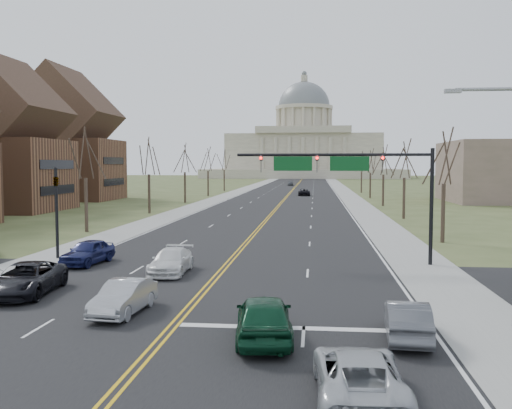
% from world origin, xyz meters
% --- Properties ---
extents(ground, '(600.00, 600.00, 0.00)m').
position_xyz_m(ground, '(0.00, 0.00, 0.00)').
color(ground, '#3D4B25').
rests_on(ground, ground).
extents(road, '(20.00, 380.00, 0.01)m').
position_xyz_m(road, '(0.00, 110.00, 0.01)').
color(road, black).
rests_on(road, ground).
extents(cross_road, '(120.00, 14.00, 0.01)m').
position_xyz_m(cross_road, '(0.00, 6.00, 0.01)').
color(cross_road, black).
rests_on(cross_road, ground).
extents(sidewalk_left, '(4.00, 380.00, 0.03)m').
position_xyz_m(sidewalk_left, '(-12.00, 110.00, 0.01)').
color(sidewalk_left, gray).
rests_on(sidewalk_left, ground).
extents(sidewalk_right, '(4.00, 380.00, 0.03)m').
position_xyz_m(sidewalk_right, '(12.00, 110.00, 0.01)').
color(sidewalk_right, gray).
rests_on(sidewalk_right, ground).
extents(center_line, '(0.42, 380.00, 0.01)m').
position_xyz_m(center_line, '(0.00, 110.00, 0.01)').
color(center_line, gold).
rests_on(center_line, road).
extents(edge_line_left, '(0.15, 380.00, 0.01)m').
position_xyz_m(edge_line_left, '(-9.80, 110.00, 0.01)').
color(edge_line_left, silver).
rests_on(edge_line_left, road).
extents(edge_line_right, '(0.15, 380.00, 0.01)m').
position_xyz_m(edge_line_right, '(9.80, 110.00, 0.01)').
color(edge_line_right, silver).
rests_on(edge_line_right, road).
extents(stop_bar, '(9.50, 0.50, 0.01)m').
position_xyz_m(stop_bar, '(5.00, -1.00, 0.01)').
color(stop_bar, silver).
rests_on(stop_bar, road).
extents(capitol, '(90.00, 60.00, 50.00)m').
position_xyz_m(capitol, '(0.00, 249.91, 14.20)').
color(capitol, beige).
rests_on(capitol, ground).
extents(signal_mast, '(12.12, 0.44, 7.20)m').
position_xyz_m(signal_mast, '(7.45, 13.50, 5.76)').
color(signal_mast, black).
rests_on(signal_mast, ground).
extents(signal_left, '(0.32, 0.36, 6.00)m').
position_xyz_m(signal_left, '(-11.50, 13.50, 3.71)').
color(signal_left, black).
rests_on(signal_left, ground).
extents(street_light, '(2.90, 0.25, 9.07)m').
position_xyz_m(street_light, '(12.74, 0.00, 5.23)').
color(street_light, gray).
rests_on(street_light, ground).
extents(tree_r_0, '(3.74, 3.74, 8.50)m').
position_xyz_m(tree_r_0, '(15.50, 24.00, 6.55)').
color(tree_r_0, '#342A1F').
rests_on(tree_r_0, ground).
extents(tree_l_0, '(3.96, 3.96, 9.00)m').
position_xyz_m(tree_l_0, '(-15.50, 28.00, 6.94)').
color(tree_l_0, '#342A1F').
rests_on(tree_l_0, ground).
extents(tree_r_1, '(3.74, 3.74, 8.50)m').
position_xyz_m(tree_r_1, '(15.50, 44.00, 6.55)').
color(tree_r_1, '#342A1F').
rests_on(tree_r_1, ground).
extents(tree_l_1, '(3.96, 3.96, 9.00)m').
position_xyz_m(tree_l_1, '(-15.50, 48.00, 6.94)').
color(tree_l_1, '#342A1F').
rests_on(tree_l_1, ground).
extents(tree_r_2, '(3.74, 3.74, 8.50)m').
position_xyz_m(tree_r_2, '(15.50, 64.00, 6.55)').
color(tree_r_2, '#342A1F').
rests_on(tree_r_2, ground).
extents(tree_l_2, '(3.96, 3.96, 9.00)m').
position_xyz_m(tree_l_2, '(-15.50, 68.00, 6.94)').
color(tree_l_2, '#342A1F').
rests_on(tree_l_2, ground).
extents(tree_r_3, '(3.74, 3.74, 8.50)m').
position_xyz_m(tree_r_3, '(15.50, 84.00, 6.55)').
color(tree_r_3, '#342A1F').
rests_on(tree_r_3, ground).
extents(tree_l_3, '(3.96, 3.96, 9.00)m').
position_xyz_m(tree_l_3, '(-15.50, 88.00, 6.94)').
color(tree_l_3, '#342A1F').
rests_on(tree_l_3, ground).
extents(tree_r_4, '(3.74, 3.74, 8.50)m').
position_xyz_m(tree_r_4, '(15.50, 104.00, 6.55)').
color(tree_r_4, '#342A1F').
rests_on(tree_r_4, ground).
extents(tree_l_4, '(3.96, 3.96, 9.00)m').
position_xyz_m(tree_l_4, '(-15.50, 108.00, 6.94)').
color(tree_l_4, '#342A1F').
rests_on(tree_l_4, ground).
extents(bldg_left_mid, '(15.10, 14.28, 20.75)m').
position_xyz_m(bldg_left_mid, '(-36.00, 50.00, 8.54)').
color(bldg_left_mid, brown).
rests_on(bldg_left_mid, ground).
extents(bldg_left_far, '(17.10, 14.28, 23.25)m').
position_xyz_m(bldg_left_far, '(-38.00, 74.00, 9.54)').
color(bldg_left_far, brown).
rests_on(bldg_left_far, ground).
extents(car_nb_inner_lead, '(2.45, 5.02, 1.65)m').
position_xyz_m(car_nb_inner_lead, '(3.63, -2.62, 0.84)').
color(car_nb_inner_lead, '#0D3B24').
rests_on(car_nb_inner_lead, road).
extents(car_nb_outer_lead, '(1.76, 4.28, 1.38)m').
position_xyz_m(car_nb_outer_lead, '(8.67, -1.94, 0.70)').
color(car_nb_outer_lead, '#54575D').
rests_on(car_nb_outer_lead, road).
extents(car_nb_outer_second, '(2.42, 4.97, 1.36)m').
position_xyz_m(car_nb_outer_second, '(6.55, -7.44, 0.69)').
color(car_nb_outer_second, '#B2B6BB').
rests_on(car_nb_outer_second, road).
extents(car_sb_inner_lead, '(1.81, 4.28, 1.38)m').
position_xyz_m(car_sb_inner_lead, '(-2.49, 0.38, 0.70)').
color(car_sb_inner_lead, '#A4A7AC').
rests_on(car_sb_inner_lead, road).
extents(car_sb_outer_lead, '(2.95, 5.60, 1.50)m').
position_xyz_m(car_sb_outer_lead, '(-8.29, 3.27, 0.76)').
color(car_sb_outer_lead, black).
rests_on(car_sb_outer_lead, road).
extents(car_sb_inner_second, '(2.00, 4.79, 1.38)m').
position_xyz_m(car_sb_inner_second, '(-2.73, 9.20, 0.70)').
color(car_sb_inner_second, silver).
rests_on(car_sb_inner_second, road).
extents(car_sb_outer_second, '(2.37, 4.67, 1.53)m').
position_xyz_m(car_sb_outer_second, '(-8.63, 11.56, 0.77)').
color(car_sb_outer_second, '#161B4D').
rests_on(car_sb_outer_second, road).
extents(car_far_nb, '(2.47, 5.08, 1.39)m').
position_xyz_m(car_far_nb, '(3.24, 91.24, 0.71)').
color(car_far_nb, black).
rests_on(car_far_nb, road).
extents(car_far_sb, '(1.86, 4.29, 1.44)m').
position_xyz_m(car_far_sb, '(-1.65, 142.85, 0.73)').
color(car_far_sb, '#505358').
rests_on(car_far_sb, road).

